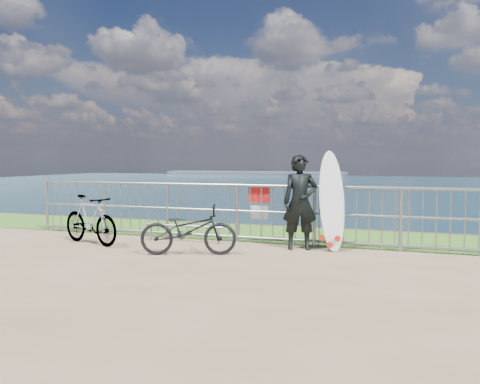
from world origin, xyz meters
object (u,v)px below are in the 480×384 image
(bicycle_near, at_px, (188,230))
(surfboard, at_px, (332,204))
(bicycle_far, at_px, (90,220))
(surfer, at_px, (300,202))

(bicycle_near, bearing_deg, surfboard, -82.21)
(surfboard, xyz_separation_m, bicycle_far, (-4.38, -0.84, -0.35))
(surfer, xyz_separation_m, surfboard, (0.54, 0.07, -0.03))
(surfboard, relative_size, bicycle_far, 1.14)
(surfer, distance_m, bicycle_far, 3.93)
(bicycle_near, bearing_deg, surfer, -76.94)
(surfer, bearing_deg, bicycle_far, 172.63)
(surfboard, bearing_deg, surfer, -172.30)
(surfer, height_order, surfboard, surfboard)
(bicycle_near, height_order, bicycle_far, bicycle_far)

